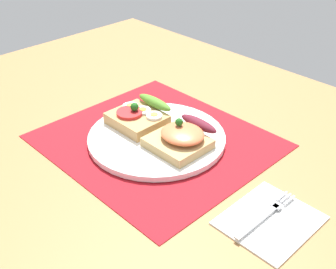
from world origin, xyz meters
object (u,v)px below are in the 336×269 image
at_px(sandwich_egg_tomato, 139,116).
at_px(sandwich_salmon, 183,136).
at_px(fork, 267,213).
at_px(napkin, 270,220).
at_px(plate, 157,138).

distance_m(sandwich_egg_tomato, sandwich_salmon, 0.11).
height_order(sandwich_egg_tomato, fork, sandwich_egg_tomato).
height_order(sandwich_egg_tomato, napkin, sandwich_egg_tomato).
bearing_deg(sandwich_salmon, sandwich_egg_tomato, -177.04).
xyz_separation_m(sandwich_egg_tomato, fork, (0.32, -0.03, -0.02)).
relative_size(plate, sandwich_egg_tomato, 2.51).
relative_size(sandwich_salmon, fork, 0.78).
bearing_deg(sandwich_egg_tomato, sandwich_salmon, 2.96).
bearing_deg(sandwich_egg_tomato, plate, -6.01).
xyz_separation_m(plate, fork, (0.26, -0.02, -0.00)).
distance_m(sandwich_egg_tomato, napkin, 0.33).
bearing_deg(sandwich_egg_tomato, napkin, -5.78).
xyz_separation_m(sandwich_egg_tomato, napkin, (0.32, -0.03, -0.03)).
distance_m(napkin, fork, 0.01).
bearing_deg(napkin, plate, 174.27).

